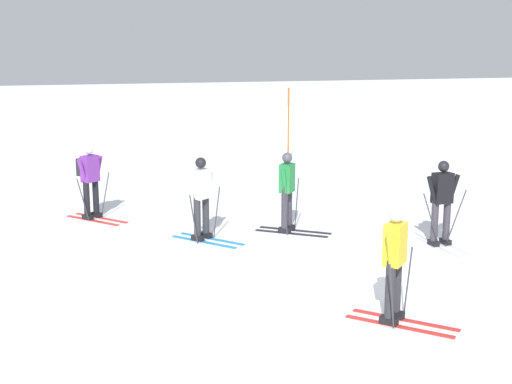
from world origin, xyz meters
TOP-DOWN VIEW (x-y plane):
  - ground_plane at (0.00, 0.00)m, footprint 120.00×120.00m
  - far_snow_ridge at (0.00, 18.53)m, footprint 80.00×6.99m
  - skier_purple at (-4.05, 5.55)m, footprint 1.31×1.46m
  - skier_black at (2.45, 1.33)m, footprint 1.00×1.62m
  - skier_green at (-0.12, 3.20)m, footprint 1.50×1.27m
  - skier_white at (-1.99, 3.08)m, footprint 1.31×1.47m
  - skier_yellow at (-0.28, -2.00)m, footprint 1.37×1.41m
  - trail_marker_pole at (2.84, 11.77)m, footprint 0.06×0.06m

SIDE VIEW (x-z plane):
  - ground_plane at x=0.00m, z-range 0.00..0.00m
  - far_snow_ridge at x=0.00m, z-range 0.00..1.57m
  - skier_yellow at x=-0.28m, z-range 0.06..1.77m
  - skier_black at x=2.45m, z-range 0.06..1.77m
  - skier_white at x=-1.99m, z-range 0.06..1.77m
  - skier_green at x=-0.12m, z-range 0.06..1.77m
  - skier_purple at x=-4.05m, z-range 0.10..1.81m
  - trail_marker_pole at x=2.84m, z-range 0.00..2.49m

